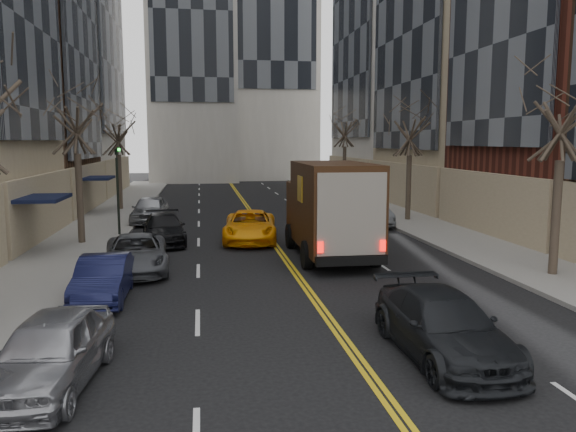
% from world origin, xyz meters
% --- Properties ---
extents(sidewalk_left, '(4.00, 66.00, 0.15)m').
position_xyz_m(sidewalk_left, '(-9.00, 27.00, 0.07)').
color(sidewalk_left, slate).
rests_on(sidewalk_left, ground).
extents(sidewalk_right, '(4.00, 66.00, 0.15)m').
position_xyz_m(sidewalk_right, '(9.00, 27.00, 0.07)').
color(sidewalk_right, slate).
rests_on(sidewalk_right, ground).
extents(tree_lf_mid, '(3.20, 3.20, 8.91)m').
position_xyz_m(tree_lf_mid, '(-8.80, 20.00, 6.60)').
color(tree_lf_mid, '#382D23').
rests_on(tree_lf_mid, sidewalk_left).
extents(tree_lf_far, '(3.20, 3.20, 8.12)m').
position_xyz_m(tree_lf_far, '(-8.80, 33.00, 6.02)').
color(tree_lf_far, '#382D23').
rests_on(tree_lf_far, sidewalk_left).
extents(tree_rt_near, '(3.20, 3.20, 8.71)m').
position_xyz_m(tree_rt_near, '(8.80, 11.00, 6.45)').
color(tree_rt_near, '#382D23').
rests_on(tree_rt_near, sidewalk_right).
extents(tree_rt_mid, '(3.20, 3.20, 8.32)m').
position_xyz_m(tree_rt_mid, '(8.80, 25.00, 6.17)').
color(tree_rt_mid, '#382D23').
rests_on(tree_rt_mid, sidewalk_right).
extents(tree_rt_far, '(3.20, 3.20, 9.11)m').
position_xyz_m(tree_rt_far, '(8.80, 40.00, 6.74)').
color(tree_rt_far, '#382D23').
rests_on(tree_rt_far, sidewalk_right).
extents(traffic_signal, '(0.29, 0.26, 4.70)m').
position_xyz_m(traffic_signal, '(-7.39, 22.00, 2.82)').
color(traffic_signal, black).
rests_on(traffic_signal, sidewalk_left).
extents(ups_truck, '(3.02, 7.19, 3.92)m').
position_xyz_m(ups_truck, '(1.87, 15.55, 1.97)').
color(ups_truck, black).
rests_on(ups_truck, ground).
extents(observer_sedan, '(2.04, 4.90, 1.42)m').
position_xyz_m(observer_sedan, '(1.91, 4.75, 0.71)').
color(observer_sedan, black).
rests_on(observer_sedan, ground).
extents(taxi, '(2.96, 5.47, 1.46)m').
position_xyz_m(taxi, '(-1.05, 19.87, 0.73)').
color(taxi, '#FFA20A').
rests_on(taxi, ground).
extents(pedestrian, '(0.48, 0.70, 1.84)m').
position_xyz_m(pedestrian, '(1.95, 14.84, 0.92)').
color(pedestrian, black).
rests_on(pedestrian, ground).
extents(parked_lf_a, '(2.15, 4.40, 1.45)m').
position_xyz_m(parked_lf_a, '(-6.30, 4.45, 0.72)').
color(parked_lf_a, '#9C9DA3').
rests_on(parked_lf_a, ground).
extents(parked_lf_b, '(1.42, 4.03, 1.33)m').
position_xyz_m(parked_lf_b, '(-6.30, 10.54, 0.66)').
color(parked_lf_b, '#101335').
rests_on(parked_lf_b, ground).
extents(parked_lf_c, '(2.67, 5.03, 1.35)m').
position_xyz_m(parked_lf_c, '(-5.74, 14.21, 0.67)').
color(parked_lf_c, '#47494E').
rests_on(parked_lf_c, ground).
extents(parked_lf_d, '(2.35, 4.88, 1.37)m').
position_xyz_m(parked_lf_d, '(-5.10, 20.00, 0.69)').
color(parked_lf_d, black).
rests_on(parked_lf_d, ground).
extents(parked_lf_e, '(2.16, 4.77, 1.59)m').
position_xyz_m(parked_lf_e, '(-6.30, 26.78, 0.79)').
color(parked_lf_e, '#929499').
rests_on(parked_lf_e, ground).
extents(parked_rt_a, '(1.65, 4.28, 1.39)m').
position_xyz_m(parked_rt_a, '(6.30, 23.90, 0.69)').
color(parked_rt_a, '#52565A').
rests_on(parked_rt_a, ground).
extents(parked_rt_b, '(2.80, 5.39, 1.45)m').
position_xyz_m(parked_rt_b, '(6.30, 32.02, 0.73)').
color(parked_rt_b, '#A9ABB1').
rests_on(parked_rt_b, ground).
extents(parked_rt_c, '(1.98, 4.59, 1.32)m').
position_xyz_m(parked_rt_c, '(5.10, 37.55, 0.66)').
color(parked_rt_c, black).
rests_on(parked_rt_c, ground).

